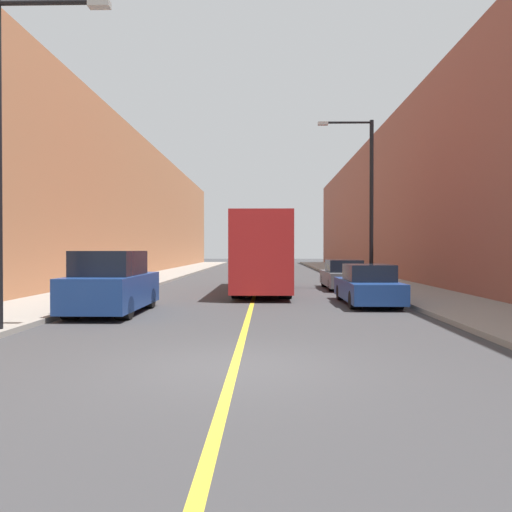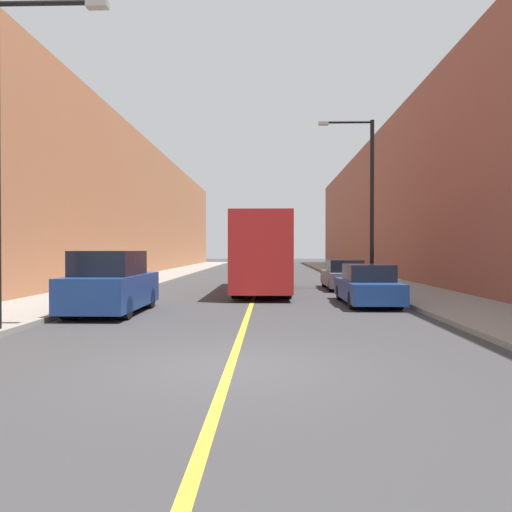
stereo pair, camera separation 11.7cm
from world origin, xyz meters
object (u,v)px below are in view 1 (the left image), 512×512
at_px(street_lamp_left, 8,141).
at_px(car_right_near, 368,286).
at_px(parked_suv_left, 112,285).
at_px(bus, 262,252).
at_px(car_right_mid, 343,276).
at_px(street_lamp_right, 367,192).

bearing_deg(street_lamp_left, car_right_near, 34.61).
xyz_separation_m(parked_suv_left, street_lamp_left, (-1.20, -3.94, 3.65)).
xyz_separation_m(car_right_near, street_lamp_left, (-9.73, -6.72, 3.89)).
xyz_separation_m(bus, street_lamp_left, (-5.84, -12.04, 2.67)).
height_order(bus, parked_suv_left, bus).
relative_size(car_right_near, street_lamp_left, 0.62).
bearing_deg(parked_suv_left, bus, 60.20).
xyz_separation_m(bus, car_right_near, (3.89, -5.33, -1.21)).
relative_size(parked_suv_left, car_right_mid, 0.95).
height_order(car_right_near, street_lamp_left, street_lamp_left).
distance_m(car_right_near, street_lamp_left, 12.44).
bearing_deg(parked_suv_left, car_right_near, 18.04).
relative_size(bus, street_lamp_right, 1.23).
distance_m(car_right_mid, street_lamp_right, 4.34).
distance_m(bus, car_right_near, 6.71).
distance_m(bus, street_lamp_left, 13.65).
xyz_separation_m(bus, parked_suv_left, (-4.64, -8.11, -0.97)).
relative_size(car_right_mid, street_lamp_right, 0.57).
relative_size(parked_suv_left, car_right_near, 0.95).
height_order(car_right_mid, street_lamp_right, street_lamp_right).
distance_m(parked_suv_left, car_right_near, 8.98).
xyz_separation_m(street_lamp_left, street_lamp_right, (11.03, 13.43, 0.30)).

